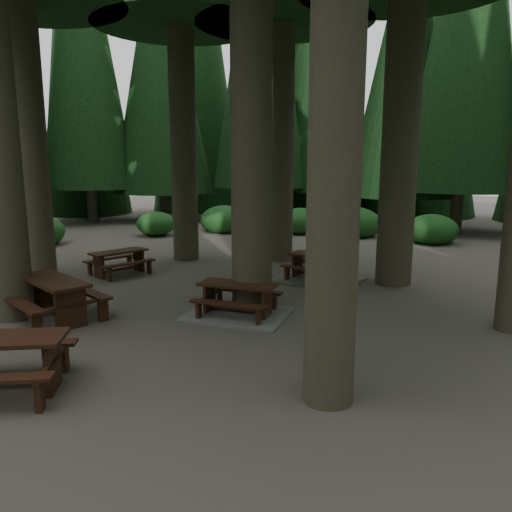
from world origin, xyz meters
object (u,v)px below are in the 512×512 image
Objects in this scene: picnic_table_c at (319,272)px; picnic_table_f at (53,293)px; picnic_table_b at (119,259)px; picnic_table_a at (238,305)px.

picnic_table_c is 6.56m from picnic_table_f.
picnic_table_b is at bearing -152.35° from picnic_table_c.
picnic_table_b is 3.99m from picnic_table_f.
picnic_table_a is at bearing 49.69° from picnic_table_f.
picnic_table_f is (2.13, -3.38, 0.11)m from picnic_table_b.
picnic_table_c is (-0.11, 3.65, 0.01)m from picnic_table_a.
picnic_table_b is at bearing 132.28° from picnic_table_f.
picnic_table_f reaches higher than picnic_table_a.
picnic_table_a reaches higher than picnic_table_b.
picnic_table_a is 1.39× the size of picnic_table_b.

